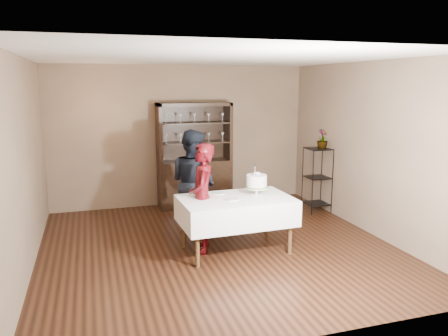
{
  "coord_description": "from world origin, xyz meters",
  "views": [
    {
      "loc": [
        -1.7,
        -5.82,
        2.36
      ],
      "look_at": [
        0.13,
        0.1,
        1.15
      ],
      "focal_mm": 35.0,
      "sensor_mm": 36.0,
      "label": 1
    }
  ],
  "objects_px": {
    "woman": "(202,198)",
    "cake": "(257,182)",
    "china_hutch": "(195,172)",
    "plant_etagere": "(317,177)",
    "potted_plant": "(322,139)",
    "cake_table": "(236,210)",
    "man": "(193,182)"
  },
  "relations": [
    {
      "from": "woman",
      "to": "cake",
      "type": "bearing_deg",
      "value": 102.05
    },
    {
      "from": "china_hutch",
      "to": "plant_etagere",
      "type": "relative_size",
      "value": 1.67
    },
    {
      "from": "china_hutch",
      "to": "potted_plant",
      "type": "height_order",
      "value": "china_hutch"
    },
    {
      "from": "china_hutch",
      "to": "potted_plant",
      "type": "bearing_deg",
      "value": -27.42
    },
    {
      "from": "cake_table",
      "to": "woman",
      "type": "bearing_deg",
      "value": 161.39
    },
    {
      "from": "woman",
      "to": "potted_plant",
      "type": "relative_size",
      "value": 4.48
    },
    {
      "from": "man",
      "to": "potted_plant",
      "type": "relative_size",
      "value": 4.81
    },
    {
      "from": "plant_etagere",
      "to": "cake_table",
      "type": "height_order",
      "value": "plant_etagere"
    },
    {
      "from": "plant_etagere",
      "to": "cake",
      "type": "relative_size",
      "value": 2.66
    },
    {
      "from": "china_hutch",
      "to": "plant_etagere",
      "type": "height_order",
      "value": "china_hutch"
    },
    {
      "from": "man",
      "to": "potted_plant",
      "type": "distance_m",
      "value": 2.61
    },
    {
      "from": "woman",
      "to": "plant_etagere",
      "type": "bearing_deg",
      "value": 132.43
    },
    {
      "from": "cake_table",
      "to": "cake",
      "type": "xyz_separation_m",
      "value": [
        0.35,
        0.1,
        0.36
      ]
    },
    {
      "from": "cake",
      "to": "china_hutch",
      "type": "bearing_deg",
      "value": 98.43
    },
    {
      "from": "plant_etagere",
      "to": "cake_table",
      "type": "relative_size",
      "value": 0.75
    },
    {
      "from": "cake_table",
      "to": "china_hutch",
      "type": "bearing_deg",
      "value": 90.11
    },
    {
      "from": "cake_table",
      "to": "potted_plant",
      "type": "bearing_deg",
      "value": 32.95
    },
    {
      "from": "china_hutch",
      "to": "woman",
      "type": "xyz_separation_m",
      "value": [
        -0.44,
        -2.33,
        0.11
      ]
    },
    {
      "from": "cake",
      "to": "cake_table",
      "type": "bearing_deg",
      "value": -163.85
    },
    {
      "from": "cake_table",
      "to": "man",
      "type": "distance_m",
      "value": 1.04
    },
    {
      "from": "china_hutch",
      "to": "potted_plant",
      "type": "xyz_separation_m",
      "value": [
        2.12,
        -1.1,
        0.7
      ]
    },
    {
      "from": "potted_plant",
      "to": "woman",
      "type": "bearing_deg",
      "value": -154.52
    },
    {
      "from": "china_hutch",
      "to": "man",
      "type": "height_order",
      "value": "china_hutch"
    },
    {
      "from": "plant_etagere",
      "to": "potted_plant",
      "type": "distance_m",
      "value": 0.71
    },
    {
      "from": "china_hutch",
      "to": "cake_table",
      "type": "xyz_separation_m",
      "value": [
        0.0,
        -2.48,
        -0.07
      ]
    },
    {
      "from": "plant_etagere",
      "to": "cake",
      "type": "bearing_deg",
      "value": -142.56
    },
    {
      "from": "man",
      "to": "potted_plant",
      "type": "bearing_deg",
      "value": -110.82
    },
    {
      "from": "man",
      "to": "plant_etagere",
      "type": "bearing_deg",
      "value": -109.52
    },
    {
      "from": "man",
      "to": "potted_plant",
      "type": "height_order",
      "value": "man"
    },
    {
      "from": "cake_table",
      "to": "cake",
      "type": "bearing_deg",
      "value": 16.15
    },
    {
      "from": "cake_table",
      "to": "cake",
      "type": "height_order",
      "value": "cake"
    },
    {
      "from": "plant_etagere",
      "to": "potted_plant",
      "type": "bearing_deg",
      "value": -48.65
    }
  ]
}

